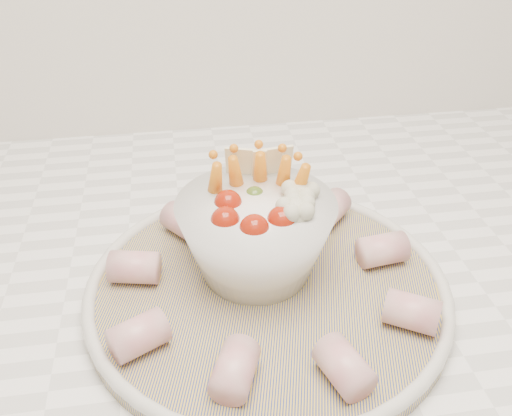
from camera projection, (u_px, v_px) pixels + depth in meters
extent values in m
cube|color=white|center=(130.00, 276.00, 0.59)|extent=(2.04, 0.62, 0.04)
cylinder|color=navy|center=(268.00, 291.00, 0.54)|extent=(0.41, 0.41, 0.01)
torus|color=silver|center=(268.00, 285.00, 0.53)|extent=(0.34, 0.34, 0.01)
sphere|color=maroon|center=(225.00, 221.00, 0.49)|extent=(0.03, 0.03, 0.03)
sphere|color=maroon|center=(254.00, 229.00, 0.48)|extent=(0.03, 0.03, 0.03)
sphere|color=maroon|center=(282.00, 220.00, 0.49)|extent=(0.03, 0.03, 0.03)
sphere|color=maroon|center=(228.00, 204.00, 0.51)|extent=(0.03, 0.03, 0.03)
sphere|color=#446220|center=(255.00, 196.00, 0.53)|extent=(0.02, 0.02, 0.02)
cone|color=orange|center=(236.00, 179.00, 0.53)|extent=(0.03, 0.04, 0.06)
cone|color=orange|center=(260.00, 174.00, 0.54)|extent=(0.02, 0.04, 0.06)
cone|color=orange|center=(284.00, 178.00, 0.53)|extent=(0.02, 0.04, 0.06)
cone|color=orange|center=(215.00, 186.00, 0.52)|extent=(0.02, 0.04, 0.06)
cone|color=orange|center=(299.00, 187.00, 0.52)|extent=(0.03, 0.04, 0.06)
sphere|color=beige|center=(300.00, 199.00, 0.52)|extent=(0.03, 0.03, 0.03)
sphere|color=beige|center=(296.00, 214.00, 0.49)|extent=(0.03, 0.03, 0.03)
cube|color=#F4EABD|center=(247.00, 167.00, 0.55)|extent=(0.04, 0.02, 0.04)
cube|color=#F4EABD|center=(272.00, 166.00, 0.55)|extent=(0.04, 0.02, 0.04)
cylinder|color=#C25864|center=(382.00, 250.00, 0.55)|extent=(0.05, 0.04, 0.03)
cylinder|color=#C25864|center=(330.00, 209.00, 0.61)|extent=(0.05, 0.05, 0.03)
cylinder|color=#C25864|center=(252.00, 196.00, 0.63)|extent=(0.03, 0.05, 0.03)
cylinder|color=#C25864|center=(185.00, 222.00, 0.59)|extent=(0.05, 0.05, 0.03)
cylinder|color=#C25864|center=(134.00, 267.00, 0.53)|extent=(0.05, 0.04, 0.03)
cylinder|color=#C25864|center=(139.00, 335.00, 0.46)|extent=(0.05, 0.05, 0.03)
cylinder|color=#C25864|center=(235.00, 370.00, 0.43)|extent=(0.05, 0.05, 0.03)
cylinder|color=#C25864|center=(344.00, 367.00, 0.43)|extent=(0.04, 0.05, 0.03)
cylinder|color=#C25864|center=(412.00, 312.00, 0.48)|extent=(0.05, 0.05, 0.03)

